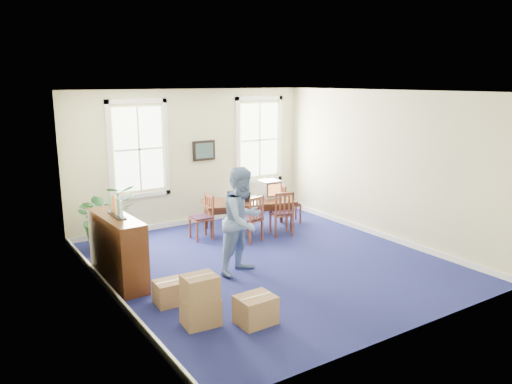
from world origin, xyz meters
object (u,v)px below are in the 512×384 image
crt_tv (269,189)px  chair_near_left (249,218)px  credenza (118,247)px  conference_table (249,215)px  potted_plant (106,216)px  man (243,221)px  cardboard_boxes (209,293)px

crt_tv → chair_near_left: bearing=-142.3°
crt_tv → credenza: (-4.10, -1.44, -0.27)m
conference_table → crt_tv: 0.82m
crt_tv → potted_plant: size_ratio=0.35×
conference_table → crt_tv: (0.61, 0.05, 0.55)m
crt_tv → man: bearing=-131.7°
crt_tv → cardboard_boxes: (-3.42, -3.47, -0.51)m
conference_table → potted_plant: 3.19m
chair_near_left → potted_plant: (-2.71, 1.21, 0.17)m
credenza → cardboard_boxes: (0.68, -2.03, -0.24)m
chair_near_left → man: 1.83m
conference_table → man: 2.66m
crt_tv → man: 3.01m
credenza → cardboard_boxes: bearing=-74.3°
chair_near_left → man: man is taller
crt_tv → credenza: credenza is taller
credenza → potted_plant: (0.36, 1.90, 0.05)m
conference_table → potted_plant: potted_plant is taller
man → chair_near_left: bearing=33.2°
man → cardboard_boxes: 1.95m
chair_near_left → potted_plant: 2.97m
chair_near_left → credenza: size_ratio=0.63×
conference_table → chair_near_left: bearing=-104.5°
man → crt_tv: bearing=25.6°
man → conference_table: bearing=34.7°
chair_near_left → cardboard_boxes: chair_near_left is taller
potted_plant → cardboard_boxes: (0.32, -3.93, -0.29)m
crt_tv → potted_plant: 3.78m
crt_tv → cardboard_boxes: bearing=-132.9°
credenza → man: bearing=-23.1°
crt_tv → cardboard_boxes: 4.90m
man → potted_plant: (-1.67, 2.65, -0.29)m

